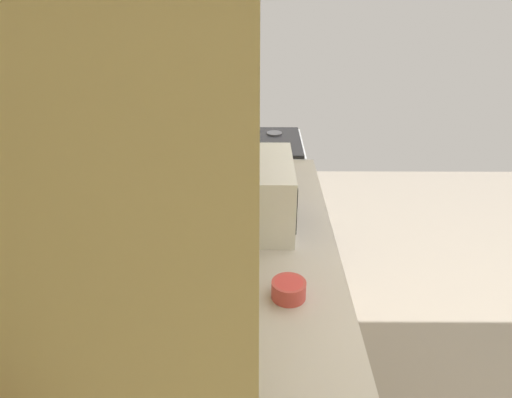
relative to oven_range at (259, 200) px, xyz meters
name	(u,v)px	position (x,y,z in m)	size (l,w,h in m)	color
wall_back	(166,180)	(-1.43, 0.37, 0.82)	(3.98, 0.12, 2.59)	beige
upper_cabinets	(202,55)	(-1.83, 0.16, 1.36)	(1.87, 0.30, 0.62)	beige
oven_range	(259,200)	(0.00, 0.00, 0.00)	(0.62, 0.63, 1.11)	#B7BABF
microwave	(258,192)	(-1.11, 0.00, 0.60)	(0.51, 0.33, 0.31)	white
bowl	(289,289)	(-1.69, -0.11, 0.49)	(0.13, 0.13, 0.07)	#D84C47
kettle	(278,164)	(-0.58, -0.11, 0.53)	(0.16, 0.12, 0.19)	black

